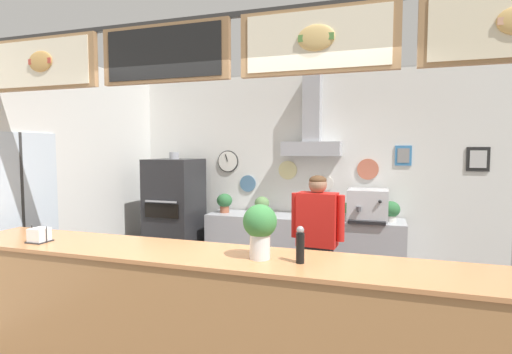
{
  "coord_description": "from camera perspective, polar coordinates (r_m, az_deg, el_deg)",
  "views": [
    {
      "loc": [
        1.07,
        -2.97,
        1.84
      ],
      "look_at": [
        -0.17,
        0.86,
        1.54
      ],
      "focal_mm": 27.72,
      "sensor_mm": 36.0,
      "label": 1
    }
  ],
  "objects": [
    {
      "name": "pizza_oven",
      "position": [
        5.96,
        -11.62,
        -5.51
      ],
      "size": [
        0.69,
        0.75,
        1.78
      ],
      "color": "#232326",
      "rests_on": "ground_plane"
    },
    {
      "name": "shop_worker",
      "position": [
        4.27,
        8.81,
        -9.43
      ],
      "size": [
        0.57,
        0.26,
        1.56
      ],
      "rotation": [
        0.0,
        0.0,
        3.05
      ],
      "color": "#232328",
      "rests_on": "ground_plane"
    },
    {
      "name": "potted_basil",
      "position": [
        5.68,
        0.86,
        -3.9
      ],
      "size": [
        0.21,
        0.21,
        0.25
      ],
      "color": "#4C4C51",
      "rests_on": "back_prep_counter"
    },
    {
      "name": "potted_rosemary",
      "position": [
        5.84,
        -4.57,
        -3.58
      ],
      "size": [
        0.23,
        0.23,
        0.28
      ],
      "color": "#9E563D",
      "rests_on": "back_prep_counter"
    },
    {
      "name": "basil_vase",
      "position": [
        2.81,
        0.57,
        -7.41
      ],
      "size": [
        0.24,
        0.24,
        0.39
      ],
      "color": "silver",
      "rests_on": "service_counter"
    },
    {
      "name": "back_wall_assembly",
      "position": [
        5.67,
        7.07,
        1.37
      ],
      "size": [
        5.32,
        3.05,
        2.93
      ],
      "color": "gray",
      "rests_on": "ground_plane"
    },
    {
      "name": "pepper_grinder",
      "position": [
        2.75,
        6.4,
        -9.72
      ],
      "size": [
        0.06,
        0.06,
        0.26
      ],
      "color": "black",
      "rests_on": "service_counter"
    },
    {
      "name": "potted_sage",
      "position": [
        5.38,
        18.87,
        -4.58
      ],
      "size": [
        0.23,
        0.23,
        0.27
      ],
      "color": "beige",
      "rests_on": "back_prep_counter"
    },
    {
      "name": "service_counter",
      "position": [
        3.15,
        -3.96,
        -20.46
      ],
      "size": [
        4.76,
        0.67,
        1.05
      ],
      "color": "#B77F4C",
      "rests_on": "ground_plane"
    },
    {
      "name": "espresso_machine",
      "position": [
        5.38,
        15.83,
        -3.95
      ],
      "size": [
        0.51,
        0.53,
        0.41
      ],
      "color": "silver",
      "rests_on": "back_prep_counter"
    },
    {
      "name": "napkin_holder",
      "position": [
        3.8,
        -28.79,
        -7.41
      ],
      "size": [
        0.16,
        0.16,
        0.14
      ],
      "color": "#262628",
      "rests_on": "service_counter"
    },
    {
      "name": "back_prep_counter",
      "position": [
        5.63,
        6.65,
        -10.24
      ],
      "size": [
        2.71,
        0.58,
        0.89
      ],
      "color": "#A3A5AD",
      "rests_on": "ground_plane"
    },
    {
      "name": "potted_oregano",
      "position": [
        5.42,
        12.83,
        -4.64
      ],
      "size": [
        0.17,
        0.17,
        0.22
      ],
      "color": "beige",
      "rests_on": "back_prep_counter"
    }
  ]
}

